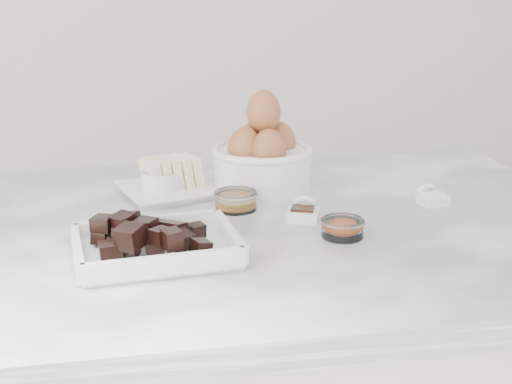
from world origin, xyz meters
The scene contains 9 objects.
marble_slab centered at (0.00, 0.00, 0.92)m, with size 1.20×0.80×0.04m, color white.
chocolate_dish centered at (-0.16, -0.13, 0.96)m, with size 0.25×0.20×0.06m.
butter_plate centered at (-0.12, 0.18, 0.97)m, with size 0.21×0.21×0.07m.
sugar_ramekin centered at (-0.13, 0.17, 0.97)m, with size 0.08×0.08×0.05m.
egg_bowl centered at (0.06, 0.19, 1.00)m, with size 0.19×0.19×0.19m.
honey_bowl centered at (-0.01, 0.06, 0.96)m, with size 0.08×0.08×0.03m.
zest_bowl centered at (0.13, -0.10, 0.96)m, with size 0.07×0.07×0.03m.
vanilla_spoon centered at (0.09, -0.01, 0.95)m, with size 0.06×0.07×0.04m.
salt_spoon centered at (0.34, 0.03, 0.95)m, with size 0.05×0.07×0.04m.
Camera 1 is at (-0.20, -1.09, 1.33)m, focal length 50.00 mm.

